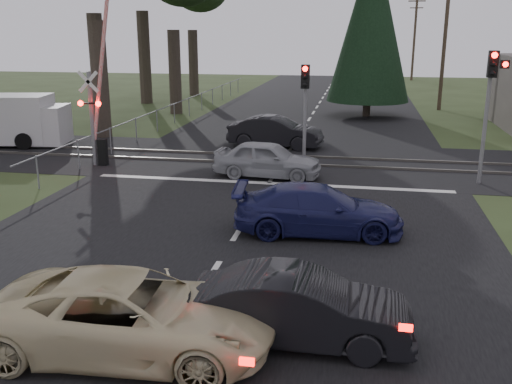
% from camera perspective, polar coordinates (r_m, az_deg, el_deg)
% --- Properties ---
extents(ground, '(120.00, 120.00, 0.00)m').
position_cam_1_polar(ground, '(13.11, -4.51, -8.30)').
color(ground, '#2C3719').
rests_on(ground, ground).
extents(road, '(14.00, 100.00, 0.01)m').
position_cam_1_polar(road, '(22.42, 2.03, 2.04)').
color(road, black).
rests_on(road, ground).
extents(rail_corridor, '(120.00, 8.00, 0.01)m').
position_cam_1_polar(rail_corridor, '(24.34, 2.73, 3.15)').
color(rail_corridor, black).
rests_on(rail_corridor, ground).
extents(stop_line, '(13.00, 0.35, 0.00)m').
position_cam_1_polar(stop_line, '(20.69, 1.30, 0.89)').
color(stop_line, silver).
rests_on(stop_line, ground).
extents(rail_near, '(120.00, 0.12, 0.10)m').
position_cam_1_polar(rail_near, '(23.56, 2.47, 2.83)').
color(rail_near, '#59544C').
rests_on(rail_near, ground).
extents(rail_far, '(120.00, 0.12, 0.10)m').
position_cam_1_polar(rail_far, '(25.11, 2.98, 3.64)').
color(rail_far, '#59544C').
rests_on(rail_far, ground).
extents(crossing_signal, '(1.62, 0.38, 6.96)m').
position_cam_1_polar(crossing_signal, '(23.97, -15.61, 7.37)').
color(crossing_signal, slate).
rests_on(crossing_signal, ground).
extents(traffic_signal_right, '(0.68, 0.48, 4.70)m').
position_cam_1_polar(traffic_signal_right, '(21.56, 22.44, 9.25)').
color(traffic_signal_right, slate).
rests_on(traffic_signal_right, ground).
extents(traffic_signal_center, '(0.32, 0.48, 4.10)m').
position_cam_1_polar(traffic_signal_center, '(22.46, 4.92, 9.29)').
color(traffic_signal_center, slate).
rests_on(traffic_signal_center, ground).
extents(utility_pole_mid, '(1.80, 0.26, 9.00)m').
position_cam_1_polar(utility_pole_mid, '(41.88, 18.35, 14.22)').
color(utility_pole_mid, '#4C3D2D').
rests_on(utility_pole_mid, ground).
extents(utility_pole_far, '(1.80, 0.26, 9.00)m').
position_cam_1_polar(utility_pole_far, '(66.75, 15.57, 14.76)').
color(utility_pole_far, '#4C3D2D').
rests_on(utility_pole_far, ground).
extents(conifer_tree, '(5.20, 5.20, 11.00)m').
position_cam_1_polar(conifer_tree, '(37.54, 11.44, 16.53)').
color(conifer_tree, '#473D33').
rests_on(conifer_tree, ground).
extents(fence_left, '(0.10, 36.00, 1.20)m').
position_cam_1_polar(fence_left, '(36.16, -7.38, 7.21)').
color(fence_left, slate).
rests_on(fence_left, ground).
extents(cream_coupe, '(5.05, 2.54, 1.37)m').
position_cam_1_polar(cream_coupe, '(10.15, -12.34, -11.92)').
color(cream_coupe, beige).
rests_on(cream_coupe, ground).
extents(dark_hatchback, '(3.96, 1.41, 1.30)m').
position_cam_1_polar(dark_hatchback, '(10.24, 4.42, -11.53)').
color(dark_hatchback, black).
rests_on(dark_hatchback, ground).
extents(silver_car, '(4.16, 1.99, 1.37)m').
position_cam_1_polar(silver_car, '(21.43, 1.17, 3.27)').
color(silver_car, gray).
rests_on(silver_car, ground).
extents(blue_sedan, '(4.73, 2.29, 1.33)m').
position_cam_1_polar(blue_sedan, '(15.56, 6.23, -1.78)').
color(blue_sedan, '#191B4C').
rests_on(blue_sedan, ground).
extents(dark_car_far, '(4.55, 1.97, 1.46)m').
position_cam_1_polar(dark_car_far, '(27.09, 1.95, 6.02)').
color(dark_car_far, black).
rests_on(dark_car_far, ground).
extents(white_van, '(6.46, 3.32, 2.41)m').
position_cam_1_polar(white_van, '(30.05, -23.97, 6.59)').
color(white_van, silver).
rests_on(white_van, ground).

